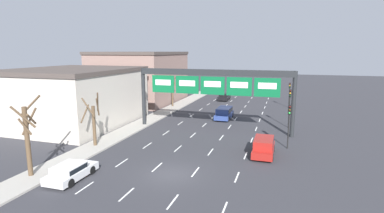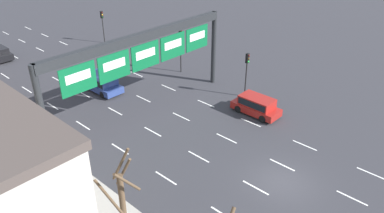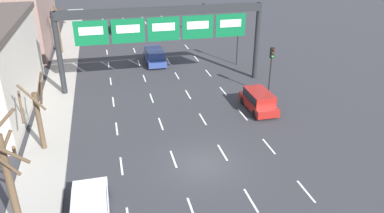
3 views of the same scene
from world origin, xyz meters
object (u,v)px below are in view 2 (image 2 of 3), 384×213
object	(u,v)px
traffic_light_mid_block	(181,42)
traffic_light_far_end	(247,66)
sign_gantry	(143,50)
tree_bare_third	(122,197)
suv_red	(256,105)
suv_blue	(101,82)
traffic_light_near_gantry	(102,20)

from	to	relation	value
traffic_light_mid_block	traffic_light_far_end	xyz separation A→B (m)	(-0.10, -8.62, -0.31)
sign_gantry	tree_bare_third	world-z (taller)	sign_gantry
suv_red	sign_gantry	bearing A→B (deg)	132.78
suv_blue	tree_bare_third	bearing A→B (deg)	-121.22
suv_blue	traffic_light_near_gantry	size ratio (longest dim) A/B	1.14
sign_gantry	suv_blue	xyz separation A→B (m)	(0.06, 6.82, -4.98)
suv_red	traffic_light_far_end	world-z (taller)	traffic_light_far_end
suv_red	traffic_light_near_gantry	distance (m)	25.74
suv_red	traffic_light_far_end	xyz separation A→B (m)	(2.11, 2.69, 2.20)
sign_gantry	traffic_light_near_gantry	bearing A→B (deg)	64.59
sign_gantry	traffic_light_near_gantry	distance (m)	20.71
traffic_light_near_gantry	tree_bare_third	distance (m)	33.61
suv_blue	suv_red	bearing A→B (deg)	-65.06
sign_gantry	traffic_light_far_end	xyz separation A→B (m)	(8.61, -4.32, -2.77)
traffic_light_near_gantry	traffic_light_mid_block	distance (m)	14.24
traffic_light_near_gantry	suv_blue	bearing A→B (deg)	-126.77
sign_gantry	suv_blue	world-z (taller)	sign_gantry
sign_gantry	traffic_light_mid_block	bearing A→B (deg)	26.28
suv_red	tree_bare_third	bearing A→B (deg)	-171.48
suv_blue	suv_red	size ratio (longest dim) A/B	1.13
suv_blue	traffic_light_mid_block	size ratio (longest dim) A/B	1.00
suv_blue	tree_bare_third	distance (m)	19.12
traffic_light_mid_block	suv_red	bearing A→B (deg)	-101.09
suv_red	traffic_light_far_end	distance (m)	4.07
traffic_light_near_gantry	traffic_light_mid_block	bearing A→B (deg)	-90.38
traffic_light_near_gantry	traffic_light_far_end	xyz separation A→B (m)	(-0.20, -22.85, 0.09)
sign_gantry	traffic_light_far_end	bearing A→B (deg)	-26.68
tree_bare_third	traffic_light_mid_block	bearing A→B (deg)	36.60
traffic_light_mid_block	tree_bare_third	xyz separation A→B (m)	(-18.52, -13.76, -0.71)
sign_gantry	traffic_light_near_gantry	size ratio (longest dim) A/B	4.42
suv_red	traffic_light_mid_block	bearing A→B (deg)	78.91
tree_bare_third	sign_gantry	bearing A→B (deg)	43.95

